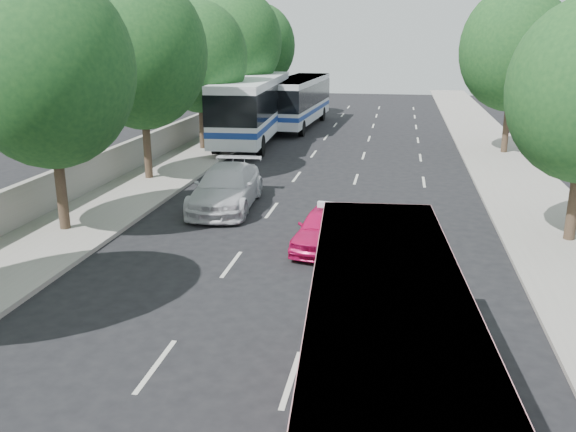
% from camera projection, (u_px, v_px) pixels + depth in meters
% --- Properties ---
extents(ground, '(120.00, 120.00, 0.00)m').
position_uv_depth(ground, '(264.00, 330.00, 14.40)').
color(ground, black).
rests_on(ground, ground).
extents(sidewalk_left, '(4.00, 90.00, 0.15)m').
position_uv_depth(sidewalk_left, '(194.00, 155.00, 34.68)').
color(sidewalk_left, '#9E998E').
rests_on(sidewalk_left, ground).
extents(sidewalk_right, '(4.00, 90.00, 0.12)m').
position_uv_depth(sidewalk_right, '(505.00, 167.00, 31.78)').
color(sidewalk_right, '#9E998E').
rests_on(sidewalk_right, ground).
extents(low_wall, '(0.30, 90.00, 1.50)m').
position_uv_depth(low_wall, '(163.00, 140.00, 34.75)').
color(low_wall, '#9E998E').
rests_on(low_wall, sidewalk_left).
extents(tree_left_b, '(5.70, 5.70, 8.88)m').
position_uv_depth(tree_left_b, '(48.00, 63.00, 19.77)').
color(tree_left_b, '#38281E').
rests_on(tree_left_b, ground).
extents(tree_left_c, '(6.00, 6.00, 9.35)m').
position_uv_depth(tree_left_c, '(142.00, 48.00, 27.26)').
color(tree_left_c, '#38281E').
rests_on(tree_left_c, ground).
extents(tree_left_d, '(5.52, 5.52, 8.60)m').
position_uv_depth(tree_left_d, '(200.00, 53.00, 34.92)').
color(tree_left_d, '#38281E').
rests_on(tree_left_d, ground).
extents(tree_left_e, '(6.30, 6.30, 9.82)m').
position_uv_depth(tree_left_e, '(237.00, 38.00, 42.22)').
color(tree_left_e, '#38281E').
rests_on(tree_left_e, ground).
extents(tree_left_f, '(5.88, 5.88, 9.16)m').
position_uv_depth(tree_left_f, '(260.00, 43.00, 49.92)').
color(tree_left_f, '#38281E').
rests_on(tree_left_f, ground).
extents(tree_right_far, '(6.00, 6.00, 9.35)m').
position_uv_depth(tree_right_far, '(516.00, 45.00, 33.66)').
color(tree_right_far, '#38281E').
rests_on(tree_right_far, ground).
extents(pink_bus, '(3.16, 9.67, 3.03)m').
position_uv_depth(pink_bus, '(386.00, 353.00, 9.60)').
color(pink_bus, '#D1868E').
rests_on(pink_bus, ground).
extents(pink_taxi, '(2.12, 4.14, 1.35)m').
position_uv_depth(pink_taxi, '(326.00, 227.00, 19.81)').
color(pink_taxi, '#D21258').
rests_on(pink_taxi, ground).
extents(white_pickup, '(2.63, 5.81, 1.65)m').
position_uv_depth(white_pickup, '(226.00, 188.00, 24.33)').
color(white_pickup, silver).
rests_on(white_pickup, ground).
extents(tour_coach_front, '(3.64, 13.70, 4.06)m').
position_uv_depth(tour_coach_front, '(253.00, 104.00, 38.68)').
color(tour_coach_front, white).
rests_on(tour_coach_front, ground).
extents(tour_coach_rear, '(3.20, 12.14, 3.60)m').
position_uv_depth(tour_coach_rear, '(299.00, 98.00, 45.18)').
color(tour_coach_rear, silver).
rests_on(tour_coach_rear, ground).
extents(taxi_roof_sign, '(0.57, 0.25, 0.18)m').
position_uv_depth(taxi_roof_sign, '(326.00, 205.00, 19.59)').
color(taxi_roof_sign, silver).
rests_on(taxi_roof_sign, pink_taxi).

